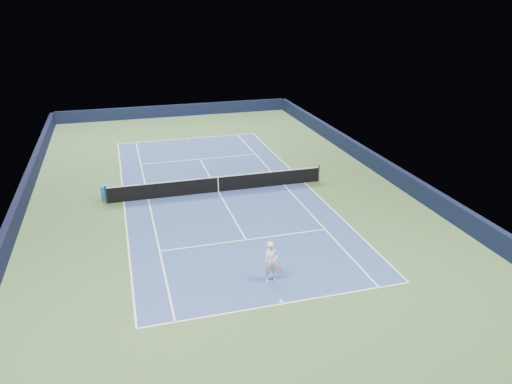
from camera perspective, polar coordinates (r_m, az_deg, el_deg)
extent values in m
plane|color=#3A5A31|center=(29.79, -4.32, 0.02)|extent=(40.00, 40.00, 0.00)
cube|color=black|center=(48.39, -9.26, 9.17)|extent=(22.00, 0.35, 1.10)
cube|color=black|center=(33.31, 14.21, 2.82)|extent=(0.35, 40.00, 1.10)
cube|color=black|center=(29.59, -25.32, -1.17)|extent=(0.35, 40.00, 1.10)
cube|color=navy|center=(29.78, -4.32, 0.02)|extent=(10.97, 23.77, 0.01)
cube|color=white|center=(40.89, -7.78, 6.08)|extent=(10.97, 0.08, 0.00)
cube|color=white|center=(19.62, 3.06, -12.64)|extent=(10.97, 0.08, 0.00)
cube|color=white|center=(31.25, 5.57, 1.07)|extent=(0.08, 23.77, 0.00)
cube|color=white|center=(29.29, -14.87, -1.08)|extent=(0.08, 23.77, 0.00)
cube|color=white|center=(30.80, 3.19, 0.83)|extent=(0.08, 23.77, 0.00)
cube|color=white|center=(29.32, -12.21, -0.80)|extent=(0.08, 23.77, 0.00)
cube|color=white|center=(35.70, -6.45, 3.76)|extent=(8.23, 0.08, 0.00)
cube|color=white|center=(24.11, -1.15, -5.48)|extent=(8.23, 0.08, 0.00)
cube|color=white|center=(29.78, -4.32, 0.03)|extent=(0.08, 12.80, 0.00)
cube|color=white|center=(40.74, -7.75, 6.02)|extent=(0.08, 0.30, 0.00)
cube|color=white|center=(19.73, 2.92, -12.40)|extent=(0.08, 0.30, 0.00)
cylinder|color=black|center=(29.11, -16.76, -0.31)|extent=(0.10, 0.10, 1.07)
cylinder|color=black|center=(31.39, 7.16, 2.13)|extent=(0.10, 0.10, 1.07)
cube|color=black|center=(29.62, -4.34, 0.84)|extent=(12.80, 0.03, 0.91)
cube|color=white|center=(29.44, -4.37, 1.72)|extent=(12.80, 0.04, 0.06)
cube|color=white|center=(29.62, -4.34, 0.84)|extent=(0.05, 0.04, 0.91)
cube|color=blue|center=(29.68, -16.75, -0.07)|extent=(0.60, 0.56, 0.88)
cube|color=white|center=(29.67, -16.19, 0.01)|extent=(0.03, 0.39, 0.39)
imported|color=white|center=(20.54, 1.75, -7.98)|extent=(0.71, 0.54, 1.76)
cylinder|color=pink|center=(20.68, 2.64, -8.37)|extent=(0.03, 0.03, 0.29)
cylinder|color=black|center=(20.80, 2.63, -8.94)|extent=(0.29, 0.02, 0.29)
cylinder|color=pink|center=(20.80, 2.63, -8.94)|extent=(0.31, 0.03, 0.31)
sphere|color=#BDE530|center=(20.75, 1.22, -3.23)|extent=(0.07, 0.07, 0.07)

